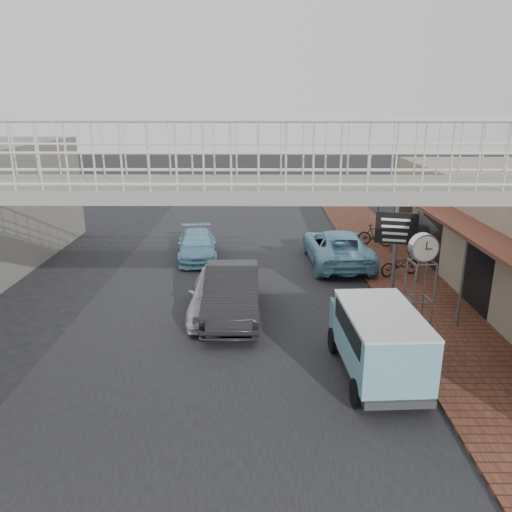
{
  "coord_description": "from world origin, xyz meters",
  "views": [
    {
      "loc": [
        0.91,
        -12.97,
        6.59
      ],
      "look_at": [
        0.77,
        2.71,
        1.8
      ],
      "focal_mm": 35.0,
      "sensor_mm": 36.0,
      "label": 1
    }
  ],
  "objects_px": {
    "angkot_curb": "(337,247)",
    "arrow_sign": "(424,231)",
    "white_hatchback": "(217,292)",
    "motorcycle_near": "(400,264)",
    "dark_sedan": "(232,292)",
    "street_clock": "(423,253)",
    "angkot_far": "(197,245)",
    "angkot_van": "(378,334)",
    "motorcycle_far": "(375,235)"
  },
  "relations": [
    {
      "from": "angkot_far",
      "to": "motorcycle_far",
      "type": "bearing_deg",
      "value": 4.8
    },
    {
      "from": "white_hatchback",
      "to": "angkot_van",
      "type": "height_order",
      "value": "angkot_van"
    },
    {
      "from": "angkot_far",
      "to": "arrow_sign",
      "type": "height_order",
      "value": "arrow_sign"
    },
    {
      "from": "white_hatchback",
      "to": "arrow_sign",
      "type": "height_order",
      "value": "arrow_sign"
    },
    {
      "from": "angkot_curb",
      "to": "motorcycle_far",
      "type": "xyz_separation_m",
      "value": [
        2.2,
        2.52,
        -0.14
      ]
    },
    {
      "from": "white_hatchback",
      "to": "arrow_sign",
      "type": "relative_size",
      "value": 1.25
    },
    {
      "from": "angkot_van",
      "to": "motorcycle_far",
      "type": "xyz_separation_m",
      "value": [
        2.59,
        11.9,
        -0.59
      ]
    },
    {
      "from": "dark_sedan",
      "to": "motorcycle_near",
      "type": "distance_m",
      "value": 7.43
    },
    {
      "from": "angkot_van",
      "to": "arrow_sign",
      "type": "bearing_deg",
      "value": 57.11
    },
    {
      "from": "angkot_curb",
      "to": "arrow_sign",
      "type": "bearing_deg",
      "value": 105.59
    },
    {
      "from": "angkot_curb",
      "to": "arrow_sign",
      "type": "relative_size",
      "value": 1.57
    },
    {
      "from": "arrow_sign",
      "to": "motorcycle_near",
      "type": "bearing_deg",
      "value": 97.63
    },
    {
      "from": "angkot_far",
      "to": "dark_sedan",
      "type": "bearing_deg",
      "value": -80.64
    },
    {
      "from": "angkot_far",
      "to": "motorcycle_far",
      "type": "height_order",
      "value": "angkot_far"
    },
    {
      "from": "white_hatchback",
      "to": "angkot_curb",
      "type": "relative_size",
      "value": 0.8
    },
    {
      "from": "dark_sedan",
      "to": "street_clock",
      "type": "xyz_separation_m",
      "value": [
        5.3,
        -2.05,
        1.95
      ]
    },
    {
      "from": "arrow_sign",
      "to": "dark_sedan",
      "type": "bearing_deg",
      "value": -165.26
    },
    {
      "from": "motorcycle_far",
      "to": "angkot_far",
      "type": "bearing_deg",
      "value": 125.91
    },
    {
      "from": "angkot_van",
      "to": "white_hatchback",
      "type": "bearing_deg",
      "value": 133.48
    },
    {
      "from": "street_clock",
      "to": "dark_sedan",
      "type": "bearing_deg",
      "value": 151.05
    },
    {
      "from": "dark_sedan",
      "to": "arrow_sign",
      "type": "bearing_deg",
      "value": -0.54
    },
    {
      "from": "motorcycle_near",
      "to": "arrow_sign",
      "type": "xyz_separation_m",
      "value": [
        -0.42,
        -3.68,
        2.27
      ]
    },
    {
      "from": "angkot_far",
      "to": "angkot_van",
      "type": "xyz_separation_m",
      "value": [
        5.7,
        -10.12,
        0.6
      ]
    },
    {
      "from": "motorcycle_near",
      "to": "angkot_curb",
      "type": "bearing_deg",
      "value": 29.87
    },
    {
      "from": "motorcycle_near",
      "to": "street_clock",
      "type": "height_order",
      "value": "street_clock"
    },
    {
      "from": "dark_sedan",
      "to": "angkot_van",
      "type": "relative_size",
      "value": 1.24
    },
    {
      "from": "angkot_curb",
      "to": "motorcycle_far",
      "type": "height_order",
      "value": "angkot_curb"
    },
    {
      "from": "motorcycle_near",
      "to": "motorcycle_far",
      "type": "bearing_deg",
      "value": -20.48
    },
    {
      "from": "white_hatchback",
      "to": "motorcycle_far",
      "type": "distance_m",
      "value": 10.47
    },
    {
      "from": "dark_sedan",
      "to": "angkot_van",
      "type": "xyz_separation_m",
      "value": [
        3.8,
        -3.81,
        0.39
      ]
    },
    {
      "from": "angkot_far",
      "to": "arrow_sign",
      "type": "relative_size",
      "value": 1.21
    },
    {
      "from": "angkot_curb",
      "to": "angkot_van",
      "type": "relative_size",
      "value": 1.35
    },
    {
      "from": "white_hatchback",
      "to": "motorcycle_far",
      "type": "relative_size",
      "value": 2.57
    },
    {
      "from": "angkot_far",
      "to": "street_clock",
      "type": "xyz_separation_m",
      "value": [
        7.19,
        -8.36,
        2.15
      ]
    },
    {
      "from": "angkot_far",
      "to": "motorcycle_far",
      "type": "distance_m",
      "value": 8.48
    },
    {
      "from": "angkot_far",
      "to": "street_clock",
      "type": "height_order",
      "value": "street_clock"
    },
    {
      "from": "street_clock",
      "to": "arrow_sign",
      "type": "relative_size",
      "value": 0.95
    },
    {
      "from": "white_hatchback",
      "to": "motorcycle_far",
      "type": "xyz_separation_m",
      "value": [
        6.9,
        7.88,
        -0.12
      ]
    },
    {
      "from": "motorcycle_near",
      "to": "motorcycle_far",
      "type": "distance_m",
      "value": 4.35
    },
    {
      "from": "dark_sedan",
      "to": "angkot_far",
      "type": "height_order",
      "value": "dark_sedan"
    },
    {
      "from": "angkot_curb",
      "to": "angkot_van",
      "type": "distance_m",
      "value": 9.4
    },
    {
      "from": "angkot_van",
      "to": "street_clock",
      "type": "relative_size",
      "value": 1.23
    },
    {
      "from": "angkot_far",
      "to": "arrow_sign",
      "type": "xyz_separation_m",
      "value": [
        7.89,
        -6.24,
        2.23
      ]
    },
    {
      "from": "angkot_van",
      "to": "angkot_curb",
      "type": "bearing_deg",
      "value": 84.14
    },
    {
      "from": "white_hatchback",
      "to": "arrow_sign",
      "type": "distance_m",
      "value": 6.83
    },
    {
      "from": "angkot_curb",
      "to": "angkot_far",
      "type": "bearing_deg",
      "value": -9.43
    },
    {
      "from": "dark_sedan",
      "to": "motorcycle_near",
      "type": "xyz_separation_m",
      "value": [
        6.41,
        3.75,
        -0.25
      ]
    },
    {
      "from": "white_hatchback",
      "to": "motorcycle_near",
      "type": "height_order",
      "value": "white_hatchback"
    },
    {
      "from": "angkot_curb",
      "to": "arrow_sign",
      "type": "height_order",
      "value": "arrow_sign"
    },
    {
      "from": "angkot_van",
      "to": "dark_sedan",
      "type": "bearing_deg",
      "value": 131.49
    }
  ]
}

